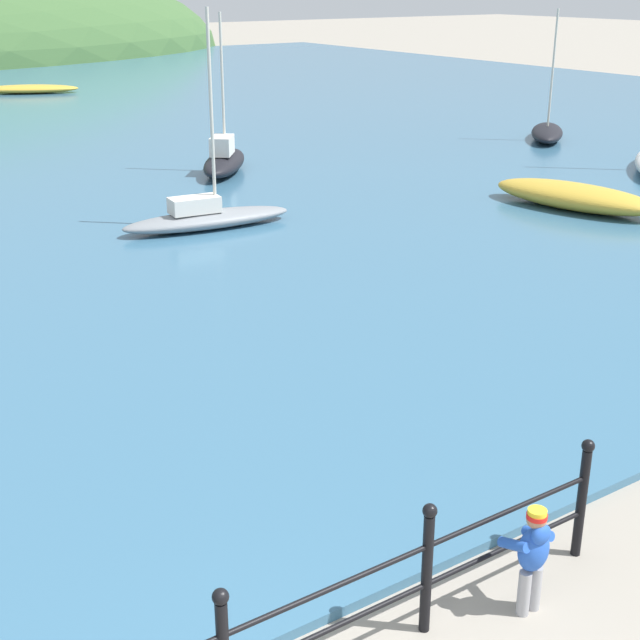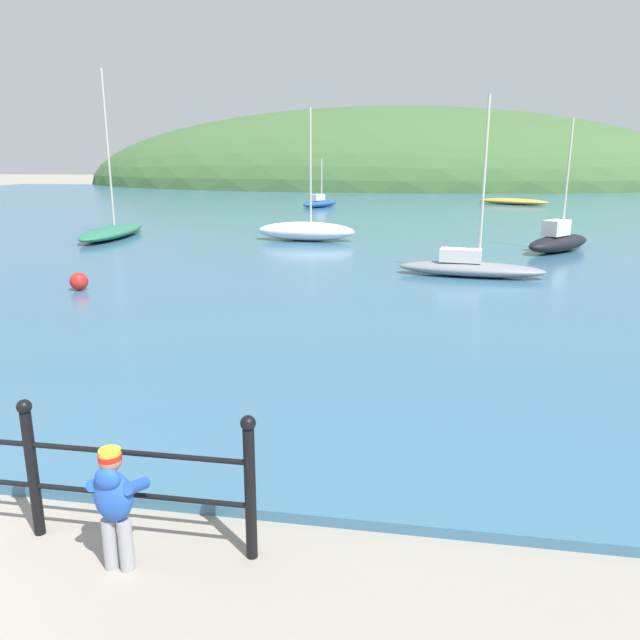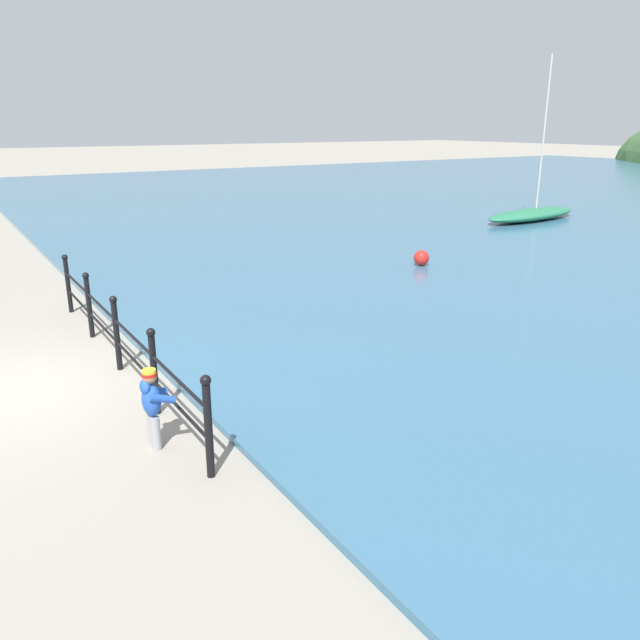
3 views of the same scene
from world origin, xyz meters
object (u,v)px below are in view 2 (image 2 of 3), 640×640
boat_blue_hull (513,201)px  child_in_coat (114,498)px  mooring_buoy (79,281)px  boat_mid_harbor (470,266)px  boat_nearest_quay (558,241)px  boat_green_fishing (320,203)px  boat_red_dinghy (112,231)px  boat_far_right (306,231)px

boat_blue_hull → child_in_coat: bearing=-101.1°
mooring_buoy → boat_mid_harbor: bearing=20.3°
boat_nearest_quay → mooring_buoy: size_ratio=10.10×
boat_nearest_quay → mooring_buoy: 14.52m
boat_blue_hull → boat_green_fishing: boat_green_fishing is taller
boat_green_fishing → boat_blue_hull: bearing=20.9°
boat_green_fishing → boat_red_dinghy: boat_red_dinghy is taller
boat_green_fishing → boat_far_right: 15.36m
boat_nearest_quay → boat_green_fishing: bearing=122.9°
boat_far_right → boat_green_fishing: bearing=98.0°
child_in_coat → boat_blue_hull: (7.52, 38.23, -0.31)m
boat_green_fishing → boat_red_dinghy: (-5.27, -15.60, -0.03)m
boat_blue_hull → boat_nearest_quay: boat_nearest_quay is taller
boat_nearest_quay → boat_mid_harbor: bearing=-122.1°
boat_green_fishing → mooring_buoy: bearing=-93.1°
boat_nearest_quay → boat_red_dinghy: size_ratio=0.68×
boat_blue_hull → boat_mid_harbor: (-4.20, -25.88, 0.07)m
boat_green_fishing → boat_mid_harbor: bearing=-70.4°
child_in_coat → boat_green_fishing: size_ratio=0.33×
boat_nearest_quay → boat_far_right: bearing=171.4°
boat_blue_hull → boat_far_right: size_ratio=1.00×
boat_blue_hull → boat_green_fishing: (-11.81, -4.51, 0.08)m
boat_blue_hull → mooring_buoy: size_ratio=11.23×
child_in_coat → boat_nearest_quay: 18.37m
child_in_coat → boat_blue_hull: 38.97m
boat_nearest_quay → boat_green_fishing: (-10.67, 16.49, -0.08)m
boat_far_right → mooring_buoy: boat_far_right is taller
boat_mid_harbor → mooring_buoy: size_ratio=10.80×
boat_green_fishing → mooring_buoy: (-1.33, -24.67, -0.06)m
boat_red_dinghy → boat_blue_hull: bearing=49.6°
boat_mid_harbor → boat_green_fishing: bearing=109.6°
boat_nearest_quay → boat_mid_harbor: boat_mid_harbor is taller
child_in_coat → boat_far_right: bearing=96.7°
boat_nearest_quay → boat_far_right: size_ratio=0.90×
mooring_buoy → child_in_coat: bearing=-58.1°
boat_blue_hull → mooring_buoy: 32.00m
boat_blue_hull → boat_far_right: 21.97m
mooring_buoy → boat_far_right: bearing=69.9°
boat_nearest_quay → boat_green_fishing: boat_nearest_quay is taller
boat_red_dinghy → boat_nearest_quay: bearing=-3.2°
boat_nearest_quay → boat_mid_harbor: 5.75m
boat_red_dinghy → mooring_buoy: bearing=-66.5°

